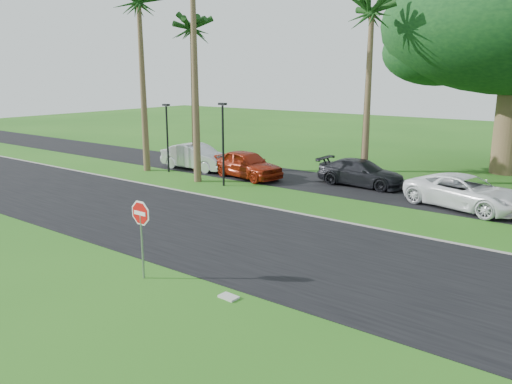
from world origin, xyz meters
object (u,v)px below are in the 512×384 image
object	(u,v)px
car_red	(247,164)
car_minivan	(465,193)
stop_sign_near	(141,223)
car_dark	(361,173)
car_silver	(197,157)

from	to	relation	value
car_red	car_minivan	distance (m)	12.54
car_red	car_minivan	world-z (taller)	car_red
stop_sign_near	car_dark	bearing A→B (deg)	90.94
car_silver	car_dark	bearing A→B (deg)	-80.82
stop_sign_near	car_silver	size ratio (longest dim) A/B	0.52
car_silver	car_dark	distance (m)	10.99
car_silver	car_red	xyz separation A→B (m)	(4.31, -0.16, -0.00)
car_silver	car_dark	world-z (taller)	car_silver
stop_sign_near	car_dark	xyz separation A→B (m)	(-0.27, 16.14, -1.05)
stop_sign_near	car_minivan	world-z (taller)	stop_sign_near
car_red	car_dark	xyz separation A→B (m)	(6.50, 2.13, -0.10)
car_silver	car_minivan	xyz separation A→B (m)	(16.84, 0.36, -0.06)
car_minivan	car_dark	bearing A→B (deg)	89.53
car_dark	car_minivan	bearing A→B (deg)	-104.29
stop_sign_near	car_minivan	bearing A→B (deg)	68.35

